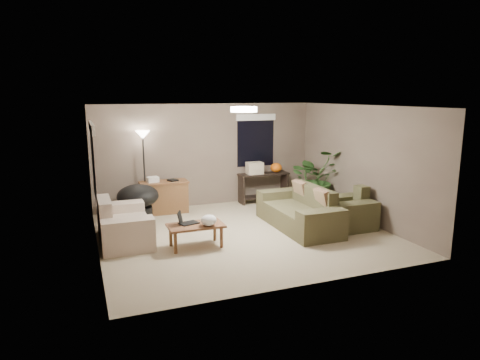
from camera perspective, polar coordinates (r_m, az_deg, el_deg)
name	(u,v)px	position (r m, az deg, el deg)	size (l,w,h in m)	color
room_shell	(244,172)	(8.25, 0.50, 1.11)	(5.50, 5.50, 5.50)	tan
main_sofa	(300,213)	(8.98, 8.00, -4.42)	(0.95, 2.20, 0.85)	brown
throw_pillows	(311,196)	(9.01, 9.49, -2.07)	(0.25, 1.36, 0.47)	#8C7251
loveseat	(123,226)	(8.33, -15.37, -5.96)	(0.90, 1.60, 0.85)	beige
armchair	(346,213)	(9.16, 14.01, -4.31)	(0.95, 1.00, 0.85)	#48462B
coffee_table	(196,228)	(7.78, -5.92, -6.36)	(1.00, 0.55, 0.42)	brown
laptop	(185,221)	(7.80, -7.33, -5.41)	(0.43, 0.31, 0.24)	black
plastic_bag	(209,220)	(7.65, -4.20, -5.38)	(0.28, 0.26, 0.20)	white
desk	(164,197)	(10.08, -10.07, -2.24)	(1.10, 0.50, 0.75)	brown
desk_papers	(157,180)	(9.96, -11.02, 0.05)	(0.72, 0.31, 0.12)	silver
console_table	(263,185)	(10.94, 3.15, -0.70)	(1.30, 0.40, 0.75)	black
pumpkin	(276,168)	(11.00, 4.84, 1.64)	(0.29, 0.29, 0.24)	orange
cardboard_box	(255,168)	(10.75, 1.96, 1.60)	(0.39, 0.29, 0.29)	beige
papasan_chair	(138,200)	(9.57, -13.44, -2.57)	(0.92, 0.92, 0.80)	black
floor_lamp	(143,145)	(9.96, -12.78, 4.62)	(0.32, 0.32, 1.91)	black
ceiling_fixture	(244,109)	(8.12, 0.51, 9.39)	(0.50, 0.50, 0.10)	white
houseplant	(315,184)	(10.56, 9.91, -0.59)	(1.30, 1.44, 1.12)	#2D5923
cat_scratching_post	(320,202)	(10.34, 10.59, -2.85)	(0.32, 0.32, 0.50)	tan
window_left	(92,149)	(7.92, -19.09, 3.96)	(0.05, 1.56, 1.33)	black
window_back	(256,132)	(10.94, 2.12, 6.47)	(1.06, 0.05, 1.33)	black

